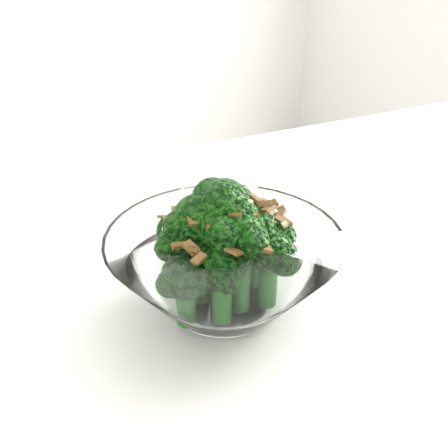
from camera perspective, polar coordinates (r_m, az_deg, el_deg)
table at (r=0.60m, az=18.43°, el=-8.90°), size 1.32×1.00×0.75m
broccoli_dish at (r=0.43m, az=-0.05°, el=-4.28°), size 0.20×0.20×0.12m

